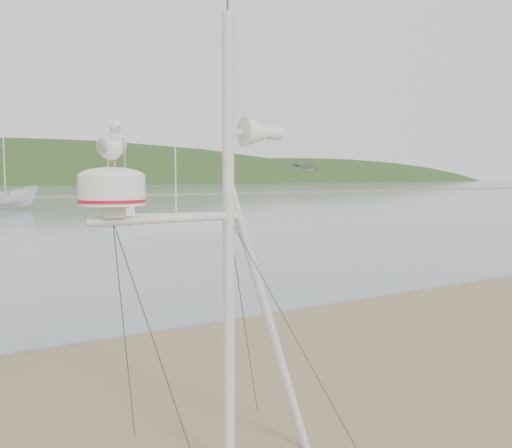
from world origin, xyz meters
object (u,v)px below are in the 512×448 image
mast_rig (226,347)px  sailboat_white_near (146,219)px  boat_white (5,178)px  sailboat_blue_far (130,199)px

mast_rig → sailboat_white_near: bearing=71.6°
mast_rig → boat_white: boat_white is taller
sailboat_blue_far → sailboat_white_near: size_ratio=0.98×
sailboat_blue_far → boat_white: bearing=-146.1°
sailboat_blue_far → mast_rig: bearing=-107.4°
mast_rig → sailboat_white_near: 27.16m
sailboat_white_near → sailboat_blue_far: bearing=73.5°
mast_rig → sailboat_blue_far: (16.68, 53.22, -0.91)m
boat_white → sailboat_white_near: size_ratio=0.73×
mast_rig → boat_white: bearing=85.8°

